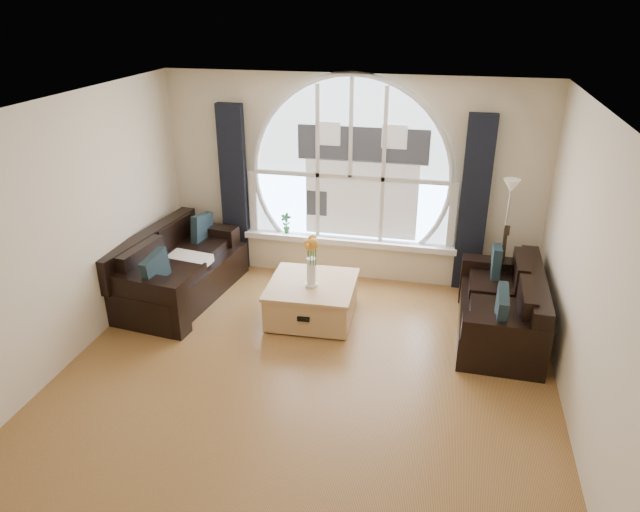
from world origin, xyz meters
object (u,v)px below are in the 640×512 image
Objects in this scene: coffee_chest at (312,298)px; potted_plant at (286,223)px; vase_flowers at (311,255)px; sofa_right at (500,303)px; guitar at (501,262)px; sofa_left at (179,268)px; floor_lamp at (503,242)px.

coffee_chest is 3.52× the size of potted_plant.
vase_flowers reaches higher than potted_plant.
sofa_right is 0.86m from guitar.
sofa_left is 4.06m from guitar.
sofa_right is 6.05× the size of potted_plant.
potted_plant reaches higher than coffee_chest.
floor_lamp is at bearing -6.20° from potted_plant.
floor_lamp is at bearing 24.48° from vase_flowers.
potted_plant reaches higher than sofa_left.
vase_flowers is (1.79, -0.22, 0.45)m from sofa_left.
sofa_left is 1.79m from coffee_chest.
potted_plant is at bearing 158.95° from sofa_right.
sofa_left is 1.58m from potted_plant.
coffee_chest is 0.63× the size of floor_lamp.
sofa_left is 1.11× the size of sofa_right.
floor_lamp reaches higher than vase_flowers.
potted_plant is (1.11, 1.09, 0.29)m from sofa_left.
vase_flowers is (0.01, -0.06, 0.60)m from coffee_chest.
sofa_left is 3.94m from sofa_right.
potted_plant is at bearing 51.28° from sofa_left.
sofa_left is 1.85m from vase_flowers.
floor_lamp is (3.98, 0.77, 0.40)m from sofa_left.
coffee_chest is at bearing 1.87° from sofa_left.
floor_lamp is 2.88m from potted_plant.
sofa_left is at bearing 172.74° from coffee_chest.
coffee_chest is at bearing -176.49° from sofa_right.
coffee_chest is at bearing -61.93° from potted_plant.
vase_flowers is at bearing -155.92° from guitar.
floor_lamp reaches higher than guitar.
guitar is (0.01, -0.00, -0.27)m from floor_lamp.
coffee_chest is 2.45m from floor_lamp.
guitar is at bearing -1.57° from floor_lamp.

